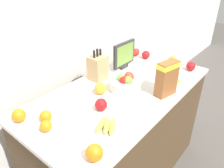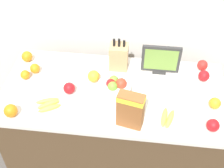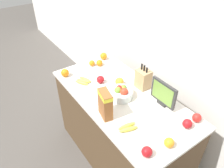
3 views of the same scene
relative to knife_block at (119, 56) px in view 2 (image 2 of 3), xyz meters
The scene contains 19 objects.
ground_plane 1.07m from the knife_block, 92.16° to the right, with size 14.00×14.00×0.00m, color #514C47.
wall_back 0.43m from the knife_block, 91.69° to the left, with size 9.00×0.06×2.60m.
counter 0.63m from the knife_block, 92.16° to the right, with size 1.60×0.78×0.94m.
knife_block is the anchor object (origin of this frame).
small_monitor 0.32m from the knife_block, ahead, with size 0.28×0.03×0.25m.
cereal_box 0.57m from the knife_block, 76.81° to the right, with size 0.18×0.11×0.26m.
fruit_bowl 0.29m from the knife_block, 89.92° to the right, with size 0.24×0.24×0.13m.
banana_bunch_left 0.62m from the knife_block, 53.10° to the right, with size 0.11×0.18×0.04m.
banana_bunch_right 0.64m from the knife_block, 132.83° to the right, with size 0.19×0.16×0.03m.
apple_middle 0.64m from the knife_block, ahead, with size 0.08×0.08×0.08m, color red.
apple_near_bananas 0.84m from the knife_block, 39.54° to the right, with size 0.08×0.08×0.08m, color #A31419.
apple_rear 0.64m from the knife_block, ahead, with size 0.08×0.08×0.08m, color #A31419.
apple_front 0.45m from the knife_block, 134.88° to the right, with size 0.08×0.08×0.08m, color #A31419.
orange_near_bowl 0.25m from the knife_block, 133.14° to the right, with size 0.09×0.09×0.09m, color orange.
orange_by_cereal 0.87m from the knife_block, 138.59° to the right, with size 0.09×0.09×0.09m, color orange.
orange_front_center 0.71m from the knife_block, 162.57° to the right, with size 0.07×0.07×0.07m, color orange.
orange_back_center 0.77m from the knife_block, 26.49° to the right, with size 0.08×0.08×0.08m, color orange.
orange_front_left 0.72m from the knife_block, behind, with size 0.09×0.09×0.09m, color orange.
orange_mid_left 0.64m from the knife_block, 167.59° to the right, with size 0.07×0.07×0.07m, color orange.
Camera 2 is at (0.18, -1.56, 2.51)m, focal length 50.00 mm.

